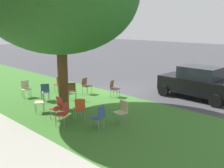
{
  "coord_description": "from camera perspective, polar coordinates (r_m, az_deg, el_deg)",
  "views": [
    {
      "loc": [
        -10.06,
        10.5,
        3.71
      ],
      "look_at": [
        -1.06,
        1.37,
        0.82
      ],
      "focal_mm": 42.5,
      "sensor_mm": 36.0,
      "label": 1
    }
  ],
  "objects": [
    {
      "name": "chair_3",
      "position": [
        14.41,
        -18.1,
        -0.72
      ],
      "size": [
        0.49,
        0.49,
        0.88
      ],
      "color": "beige",
      "rests_on": "ground"
    },
    {
      "name": "parked_car",
      "position": [
        14.14,
        17.91,
        0.38
      ],
      "size": [
        3.7,
        1.92,
        1.65
      ],
      "color": "black",
      "rests_on": "ground"
    },
    {
      "name": "chair_9",
      "position": [
        9.55,
        -2.82,
        -6.82
      ],
      "size": [
        0.51,
        0.51,
        0.88
      ],
      "color": "#335184",
      "rests_on": "ground"
    },
    {
      "name": "grass_verge",
      "position": [
        12.97,
        -9.06,
        -4.05
      ],
      "size": [
        48.0,
        6.0,
        0.01
      ],
      "primitive_type": "cube",
      "color": "#3D752D",
      "rests_on": "ground"
    },
    {
      "name": "chair_0",
      "position": [
        15.02,
        -11.25,
        0.21
      ],
      "size": [
        0.47,
        0.47,
        0.88
      ],
      "color": "#B7332D",
      "rests_on": "ground"
    },
    {
      "name": "chair_4",
      "position": [
        10.14,
        2.11,
        -5.64
      ],
      "size": [
        0.46,
        0.47,
        0.88
      ],
      "color": "beige",
      "rests_on": "ground"
    },
    {
      "name": "chair_10",
      "position": [
        13.79,
        0.4,
        -0.66
      ],
      "size": [
        0.55,
        0.54,
        0.88
      ],
      "color": "brown",
      "rests_on": "ground"
    },
    {
      "name": "chair_1",
      "position": [
        10.8,
        -11.59,
        -4.74
      ],
      "size": [
        0.43,
        0.43,
        0.88
      ],
      "color": "#B7332D",
      "rests_on": "ground"
    },
    {
      "name": "chair_2",
      "position": [
        10.5,
        -7.02,
        -5.08
      ],
      "size": [
        0.55,
        0.54,
        0.88
      ],
      "color": "#C64C1E",
      "rests_on": "ground"
    },
    {
      "name": "chair_7",
      "position": [
        14.44,
        -5.6,
        -0.1
      ],
      "size": [
        0.5,
        0.49,
        0.88
      ],
      "color": "brown",
      "rests_on": "ground"
    },
    {
      "name": "chair_5",
      "position": [
        11.78,
        -15.02,
        -3.44
      ],
      "size": [
        0.58,
        0.58,
        0.88
      ],
      "color": "beige",
      "rests_on": "ground"
    },
    {
      "name": "chair_11",
      "position": [
        10.06,
        -10.41,
        -6.0
      ],
      "size": [
        0.58,
        0.57,
        0.88
      ],
      "color": "#B7332D",
      "rests_on": "ground"
    },
    {
      "name": "ground",
      "position": [
        15.0,
        0.8,
        -1.59
      ],
      "size": [
        80.0,
        80.0,
        0.0
      ],
      "primitive_type": "plane",
      "color": "#424247"
    },
    {
      "name": "chair_6",
      "position": [
        13.43,
        -8.62,
        -1.17
      ],
      "size": [
        0.59,
        0.59,
        0.88
      ],
      "color": "brown",
      "rests_on": "ground"
    },
    {
      "name": "chair_8",
      "position": [
        13.46,
        -14.23,
        -1.39
      ],
      "size": [
        0.56,
        0.55,
        0.88
      ],
      "color": "#335184",
      "rests_on": "ground"
    }
  ]
}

